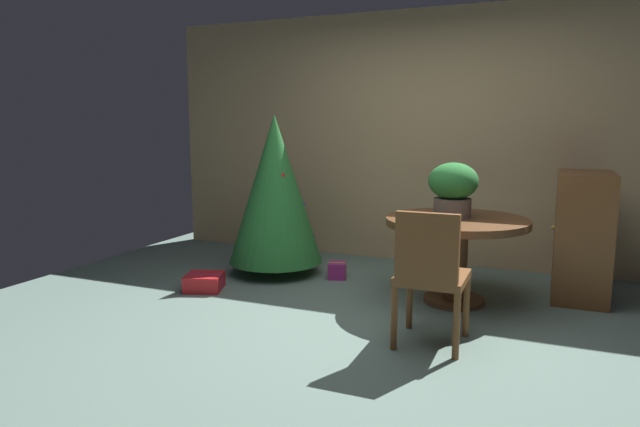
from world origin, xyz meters
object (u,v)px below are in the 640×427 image
Objects in this scene: wooden_cabinet at (582,236)px; holiday_tree at (275,189)px; gift_box_red at (204,282)px; wooden_chair_near at (430,271)px; flower_vase at (453,187)px; gift_box_purple at (337,270)px; round_dining_table at (456,237)px.

holiday_tree is at bearing -173.57° from wooden_cabinet.
wooden_chair_near is at bearing -13.68° from gift_box_red.
flower_vase reaches higher than gift_box_purple.
holiday_tree is (-1.76, 0.25, 0.29)m from round_dining_table.
round_dining_table is at bearing -149.72° from wooden_cabinet.
wooden_chair_near is 2.19m from holiday_tree.
gift_box_red is at bearing 166.32° from wooden_chair_near.
wooden_cabinet is (2.71, 0.31, -0.30)m from holiday_tree.
wooden_cabinet is at bearing 30.28° from round_dining_table.
flower_vase reaches higher than wooden_cabinet.
holiday_tree is at bearing -174.43° from gift_box_purple.
round_dining_table is 1.10m from wooden_cabinet.
gift_box_purple is at bearing -173.32° from wooden_cabinet.
wooden_chair_near is at bearing -35.49° from holiday_tree.
flower_vase is at bearing -14.58° from gift_box_purple.
holiday_tree reaches higher than gift_box_red.
gift_box_red is (-2.09, -0.50, -0.47)m from round_dining_table.
round_dining_table reaches higher than gift_box_red.
gift_box_purple is (0.94, 0.81, 0.00)m from gift_box_red.
round_dining_table is 1.08× the size of wooden_cabinet.
round_dining_table is 1.25× the size of wooden_chair_near.
flower_vase is at bearing 14.36° from gift_box_red.
round_dining_table is 0.41m from flower_vase.
flower_vase reaches higher than round_dining_table.
holiday_tree is 6.74× the size of gift_box_purple.
gift_box_red is 0.37× the size of wooden_cabinet.
round_dining_table is at bearing 13.54° from gift_box_red.
holiday_tree is (-1.72, 0.23, -0.12)m from flower_vase.
wooden_chair_near is at bearing -87.63° from flower_vase.
wooden_chair_near is 3.98× the size of gift_box_purple.
wooden_cabinet is at bearing 6.43° from holiday_tree.
holiday_tree reaches higher than wooden_cabinet.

